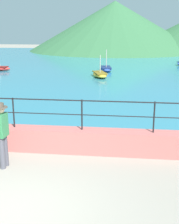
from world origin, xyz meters
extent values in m
plane|color=gray|center=(0.00, 0.00, 0.00)|extent=(120.00, 120.00, 0.00)
cube|color=#BC605B|center=(0.00, 3.20, 0.35)|extent=(20.00, 0.56, 0.70)
cylinder|color=black|center=(-1.02, 3.20, 1.15)|extent=(0.04, 0.04, 0.90)
cylinder|color=black|center=(1.02, 3.20, 1.15)|extent=(0.04, 0.04, 0.90)
cylinder|color=black|center=(3.07, 3.20, 1.15)|extent=(0.04, 0.04, 0.90)
cylinder|color=black|center=(0.00, 3.20, 1.57)|extent=(18.40, 0.04, 0.04)
cylinder|color=black|center=(0.00, 3.20, 1.15)|extent=(18.40, 0.03, 0.03)
cube|color=teal|center=(0.00, 25.84, 0.03)|extent=(64.00, 44.32, 0.06)
cone|color=#33663D|center=(0.33, 44.59, 3.79)|extent=(27.08, 27.08, 7.57)
cylinder|color=#4C4C56|center=(-0.89, 1.87, 0.43)|extent=(0.15, 0.15, 0.86)
cylinder|color=#4C4C56|center=(-0.88, 2.05, 0.43)|extent=(0.15, 0.15, 0.86)
cube|color=#337F4C|center=(-0.88, 1.96, 1.16)|extent=(0.25, 0.38, 0.60)
cylinder|color=#337F4C|center=(-0.86, 2.20, 1.12)|extent=(0.09, 0.09, 0.52)
sphere|color=beige|center=(-0.88, 1.96, 1.59)|extent=(0.22, 0.22, 0.22)
cylinder|color=#4C4238|center=(-0.88, 1.96, 1.64)|extent=(0.38, 0.38, 0.02)
cylinder|color=#4C4238|center=(-0.88, 1.96, 1.70)|extent=(0.20, 0.20, 0.10)
ellipsoid|color=#2D4C9E|center=(0.62, 20.17, 0.24)|extent=(1.22, 2.41, 0.36)
cube|color=navy|center=(0.62, 20.17, 0.39)|extent=(1.02, 1.93, 0.06)
cylinder|color=#B2A899|center=(0.64, 20.08, 1.13)|extent=(0.06, 0.06, 1.41)
ellipsoid|color=gold|center=(0.37, 16.93, 0.24)|extent=(1.57, 2.47, 0.36)
cube|color=brown|center=(0.37, 16.93, 0.39)|extent=(1.30, 1.99, 0.06)
cylinder|color=#B2A899|center=(0.40, 16.83, 1.04)|extent=(0.06, 0.06, 1.24)
camera|label=1|loc=(2.23, -5.06, 3.58)|focal=48.43mm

